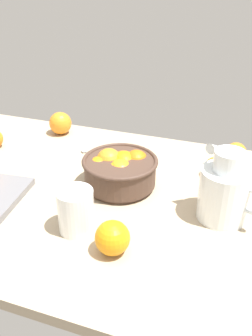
% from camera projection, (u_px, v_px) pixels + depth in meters
% --- Properties ---
extents(ground_plane, '(1.49, 0.84, 0.03)m').
position_uv_depth(ground_plane, '(116.00, 200.00, 1.06)').
color(ground_plane, tan).
extents(fruit_bowl, '(0.22, 0.22, 0.11)m').
position_uv_depth(fruit_bowl, '(120.00, 170.00, 1.07)').
color(fruit_bowl, '#473328').
rests_on(fruit_bowl, ground_plane).
extents(juice_pitcher, '(0.16, 0.13, 0.20)m').
position_uv_depth(juice_pitcher, '(225.00, 194.00, 0.93)').
color(juice_pitcher, white).
rests_on(juice_pitcher, ground_plane).
extents(second_glass, '(0.09, 0.09, 0.11)m').
position_uv_depth(second_glass, '(76.00, 213.00, 0.90)').
color(second_glass, white).
rests_on(second_glass, ground_plane).
extents(loose_orange_1, '(0.07, 0.07, 0.07)m').
position_uv_depth(loose_orange_1, '(236.00, 153.00, 1.20)').
color(loose_orange_1, orange).
rests_on(loose_orange_1, ground_plane).
extents(loose_orange_2, '(0.06, 0.06, 0.06)m').
position_uv_depth(loose_orange_2, '(215.00, 167.00, 1.13)').
color(loose_orange_2, orange).
rests_on(loose_orange_2, ground_plane).
extents(loose_orange_3, '(0.08, 0.08, 0.08)m').
position_uv_depth(loose_orange_3, '(112.00, 238.00, 0.83)').
color(loose_orange_3, orange).
rests_on(loose_orange_3, ground_plane).
extents(loose_orange_4, '(0.08, 0.08, 0.08)m').
position_uv_depth(loose_orange_4, '(60.00, 123.00, 1.40)').
color(loose_orange_4, orange).
rests_on(loose_orange_4, ground_plane).
extents(spoon, '(0.05, 0.14, 0.01)m').
position_uv_depth(spoon, '(86.00, 146.00, 1.31)').
color(spoon, silver).
rests_on(spoon, ground_plane).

